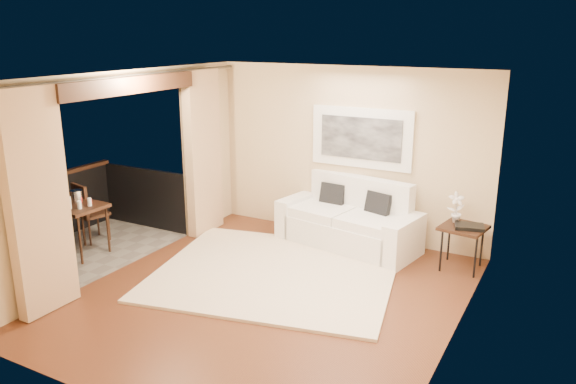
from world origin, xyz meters
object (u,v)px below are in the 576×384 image
Objects in this scene: orchid at (456,208)px; bistro_table at (79,211)px; balcony_chair_near at (54,215)px; ice_bucket at (76,197)px; side_table at (463,230)px; balcony_chair_far at (86,208)px; sofa at (350,222)px.

orchid reaches higher than bistro_table.
balcony_chair_near is 5.05× the size of ice_bucket.
balcony_chair_near reaches higher than side_table.
balcony_chair_far is (-5.22, -1.85, -0.29)m from orchid.
balcony_chair_near is at bearing -155.78° from orchid.
side_table is 0.33m from orchid.
orchid is at bearing 23.72° from ice_bucket.
side_table is 0.86× the size of bistro_table.
orchid is 5.81m from balcony_chair_near.
orchid reaches higher than sofa.
sofa is 4.10m from ice_bucket.
orchid is 5.55m from balcony_chair_far.
balcony_chair_near is at bearing -147.88° from ice_bucket.
balcony_chair_far is (-5.36, -1.74, -0.02)m from side_table.
orchid reaches higher than ice_bucket.
balcony_chair_near is 0.44m from ice_bucket.
sofa is at bearing 176.76° from side_table.
orchid reaches higher than balcony_chair_near.
sofa is 4.03m from bistro_table.
balcony_chair_far is 0.54m from balcony_chair_near.
side_table is 5.55m from ice_bucket.
ice_bucket reaches higher than side_table.
balcony_chair_near reaches higher than bistro_table.
sofa reaches higher than balcony_chair_far.
sofa is 3.47× the size of side_table.
bistro_table reaches higher than side_table.
sofa is at bearing 51.84° from balcony_chair_near.
orchid is at bearing 24.80° from bistro_table.
orchid reaches higher than side_table.
balcony_chair_near is (-0.07, -0.53, 0.04)m from balcony_chair_far.
balcony_chair_near reaches higher than ice_bucket.
ice_bucket is (0.29, 0.18, 0.27)m from balcony_chair_near.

